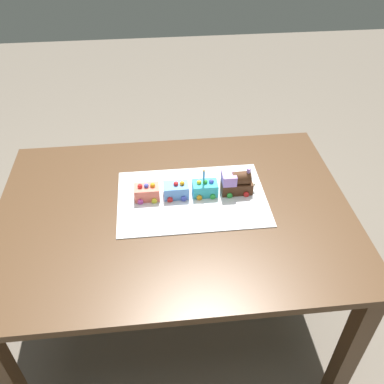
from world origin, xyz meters
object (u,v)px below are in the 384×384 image
Objects in this scene: cake_car_caboose_turquoise at (205,188)px; cake_car_flatbed_sky_blue at (176,190)px; birthday_candle at (204,175)px; cake_car_gondola_coral at (147,192)px; dining_table at (175,229)px; cake_locomotive at (237,183)px.

cake_car_caboose_turquoise and cake_car_flatbed_sky_blue have the same top height.
birthday_candle is (-0.11, 0.00, 0.07)m from cake_car_flatbed_sky_blue.
cake_car_gondola_coral is at bearing -0.00° from birthday_candle.
cake_car_gondola_coral is at bearing 0.00° from cake_car_flatbed_sky_blue.
dining_table is at bearing 32.02° from birthday_candle.
cake_car_flatbed_sky_blue is (0.25, -0.00, -0.02)m from cake_locomotive.
cake_locomotive reaches higher than cake_car_flatbed_sky_blue.
dining_table is 14.00× the size of cake_car_gondola_coral.
cake_car_caboose_turquoise is 1.00× the size of cake_car_gondola_coral.
cake_car_flatbed_sky_blue is at bearing 180.00° from cake_car_gondola_coral.
cake_locomotive is (-0.26, -0.08, 0.16)m from dining_table.
cake_car_caboose_turquoise is at bearing -180.00° from birthday_candle.
cake_car_caboose_turquoise is at bearing -0.00° from cake_locomotive.
dining_table is 0.21m from cake_car_caboose_turquoise.
birthday_candle reaches higher than cake_car_caboose_turquoise.
birthday_candle is at bearing 180.00° from cake_car_flatbed_sky_blue.
cake_locomotive is at bearing 180.00° from cake_car_caboose_turquoise.
cake_locomotive is 0.13m from cake_car_caboose_turquoise.
cake_locomotive is 1.40× the size of cake_car_gondola_coral.
birthday_candle reaches higher than cake_locomotive.
cake_car_caboose_turquoise is 0.24m from cake_car_gondola_coral.
birthday_candle is (-0.13, -0.08, 0.21)m from dining_table.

